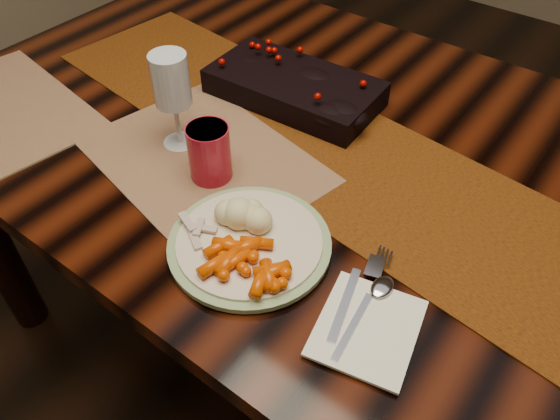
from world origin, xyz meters
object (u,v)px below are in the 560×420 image
Objects in this scene: dining_table at (346,282)px; wine_glass at (174,102)px; placemat_main at (203,160)px; napkin at (367,328)px; centerpiece at (294,84)px; mashed_potatoes at (247,208)px; dinner_plate at (250,243)px; turkey_shreds at (190,227)px; baby_carrots at (243,260)px; red_cup at (209,153)px.

wine_glass reaches higher than dining_table.
napkin reaches higher than placemat_main.
centerpiece is 0.38m from mashed_potatoes.
dinner_plate is 3.44× the size of turkey_shreds.
wine_glass reaches higher than napkin.
wine_glass is (-0.30, -0.17, 0.47)m from dining_table.
turkey_shreds is at bearing -108.00° from dining_table.
baby_carrots reaches higher than dinner_plate.
centerpiece reaches higher than napkin.
wine_glass reaches higher than turkey_shreds.
centerpiece is at bearing 114.82° from mashed_potatoes.
placemat_main is 4.82× the size of mashed_potatoes.
centerpiece is 4.71× the size of turkey_shreds.
baby_carrots is at bearing -35.63° from red_cup.
dinner_plate is at bearing -24.60° from wine_glass.
napkin is (0.43, -0.13, 0.00)m from placemat_main.
mashed_potatoes is 0.14m from red_cup.
turkey_shreds is (-0.09, -0.04, 0.02)m from dinner_plate.
placemat_main is at bearing 152.14° from red_cup.
mashed_potatoes is (-0.06, 0.08, 0.01)m from baby_carrots.
dining_table is 11.76× the size of napkin.
dinner_plate is 2.87× the size of mashed_potatoes.
mashed_potatoes reaches higher than dining_table.
wine_glass is (-0.08, -0.25, 0.05)m from centerpiece.
wine_glass is at bearing 155.40° from dinner_plate.
red_cup is at bearing 155.99° from mashed_potatoes.
dinner_plate is 0.31m from wine_glass.
turkey_shreds is 0.40× the size of wine_glass.
wine_glass is (-0.19, 0.17, 0.07)m from turkey_shreds.
wine_glass is at bearing -178.70° from placemat_main.
placemat_main is 0.20m from turkey_shreds.
placemat_main is 4.24× the size of red_cup.
dining_table is at bearing 72.00° from turkey_shreds.
wine_glass is (-0.11, 0.04, 0.04)m from red_cup.
red_cup is at bearing -15.89° from placemat_main.
placemat_main is at bearing 150.42° from napkin.
red_cup is at bearing 144.37° from baby_carrots.
centerpiece is (-0.22, 0.08, 0.41)m from dining_table.
red_cup reaches higher than baby_carrots.
dining_table is at bearing 51.23° from placemat_main.
placemat_main is at bearing 155.02° from mashed_potatoes.
dinner_plate is (-0.03, -0.30, 0.39)m from dining_table.
turkey_shreds is 0.73× the size of red_cup.
wine_glass reaches higher than baby_carrots.
napkin is at bearing -16.28° from wine_glass.
placemat_main is 3.59× the size of baby_carrots.
red_cup is (-0.39, 0.11, 0.05)m from napkin.
napkin is at bearing 4.02° from turkey_shreds.
centerpiece is 0.27m from placemat_main.
baby_carrots reaches higher than turkey_shreds.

